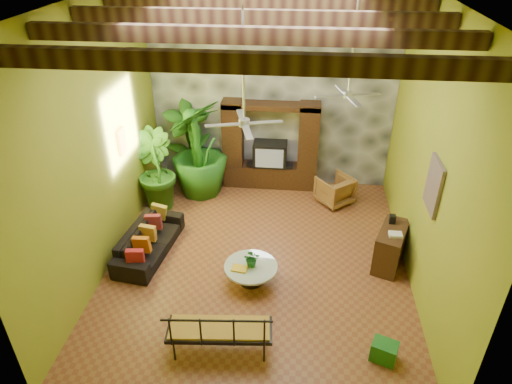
# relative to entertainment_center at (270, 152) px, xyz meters

# --- Properties ---
(ground) EXTENTS (7.00, 7.00, 0.00)m
(ground) POSITION_rel_entertainment_center_xyz_m (0.00, -3.14, -0.97)
(ground) COLOR brown
(ground) RESTS_ON ground
(ceiling) EXTENTS (6.00, 7.00, 0.02)m
(ceiling) POSITION_rel_entertainment_center_xyz_m (0.00, -3.14, 4.03)
(ceiling) COLOR silver
(ceiling) RESTS_ON back_wall
(back_wall) EXTENTS (6.00, 0.02, 5.00)m
(back_wall) POSITION_rel_entertainment_center_xyz_m (0.00, 0.36, 1.53)
(back_wall) COLOR olive
(back_wall) RESTS_ON ground
(left_wall) EXTENTS (0.02, 7.00, 5.00)m
(left_wall) POSITION_rel_entertainment_center_xyz_m (-3.00, -3.14, 1.53)
(left_wall) COLOR olive
(left_wall) RESTS_ON ground
(right_wall) EXTENTS (0.02, 7.00, 5.00)m
(right_wall) POSITION_rel_entertainment_center_xyz_m (3.00, -3.14, 1.53)
(right_wall) COLOR olive
(right_wall) RESTS_ON ground
(stone_accent_wall) EXTENTS (5.98, 0.10, 4.98)m
(stone_accent_wall) POSITION_rel_entertainment_center_xyz_m (0.00, 0.30, 1.53)
(stone_accent_wall) COLOR #3D4045
(stone_accent_wall) RESTS_ON ground
(ceiling_beams) EXTENTS (5.95, 5.36, 0.22)m
(ceiling_beams) POSITION_rel_entertainment_center_xyz_m (0.00, -3.14, 3.81)
(ceiling_beams) COLOR #3F2B14
(ceiling_beams) RESTS_ON ceiling
(entertainment_center) EXTENTS (2.40, 0.55, 2.30)m
(entertainment_center) POSITION_rel_entertainment_center_xyz_m (0.00, 0.00, 0.00)
(entertainment_center) COLOR black
(entertainment_center) RESTS_ON ground
(ceiling_fan_front) EXTENTS (1.28, 1.28, 1.86)m
(ceiling_fan_front) POSITION_rel_entertainment_center_xyz_m (-0.20, -3.54, 2.44)
(ceiling_fan_front) COLOR silver
(ceiling_fan_front) RESTS_ON ceiling
(ceiling_fan_back) EXTENTS (1.28, 1.28, 1.86)m
(ceiling_fan_back) POSITION_rel_entertainment_center_xyz_m (1.60, -1.94, 2.44)
(ceiling_fan_back) COLOR silver
(ceiling_fan_back) RESTS_ON ceiling
(wall_art_mask) EXTENTS (0.06, 0.32, 0.55)m
(wall_art_mask) POSITION_rel_entertainment_center_xyz_m (-2.96, -2.14, 1.13)
(wall_art_mask) COLOR gold
(wall_art_mask) RESTS_ON left_wall
(wall_art_painting) EXTENTS (0.06, 0.70, 0.90)m
(wall_art_painting) POSITION_rel_entertainment_center_xyz_m (2.96, -3.74, 1.33)
(wall_art_painting) COLOR #254887
(wall_art_painting) RESTS_ON right_wall
(sofa) EXTENTS (1.05, 2.12, 0.59)m
(sofa) POSITION_rel_entertainment_center_xyz_m (-2.30, -3.11, -0.67)
(sofa) COLOR black
(sofa) RESTS_ON ground
(wicker_armchair) EXTENTS (1.07, 1.07, 0.70)m
(wicker_armchair) POSITION_rel_entertainment_center_xyz_m (1.66, -0.70, -0.61)
(wicker_armchair) COLOR olive
(wicker_armchair) RESTS_ON ground
(tall_plant_a) EXTENTS (1.42, 1.21, 2.27)m
(tall_plant_a) POSITION_rel_entertainment_center_xyz_m (-2.09, -0.06, 0.17)
(tall_plant_a) COLOR #245B18
(tall_plant_a) RESTS_ON ground
(tall_plant_b) EXTENTS (1.38, 1.34, 1.95)m
(tall_plant_b) POSITION_rel_entertainment_center_xyz_m (-2.65, -1.29, 0.01)
(tall_plant_b) COLOR #2B671B
(tall_plant_b) RESTS_ON ground
(tall_plant_c) EXTENTS (1.84, 1.84, 2.45)m
(tall_plant_c) POSITION_rel_entertainment_center_xyz_m (-1.73, -0.54, 0.26)
(tall_plant_c) COLOR #266B1C
(tall_plant_c) RESTS_ON ground
(coffee_table) EXTENTS (1.02, 1.02, 0.40)m
(coffee_table) POSITION_rel_entertainment_center_xyz_m (-0.08, -3.81, -0.71)
(coffee_table) COLOR black
(coffee_table) RESTS_ON ground
(centerpiece_plant) EXTENTS (0.34, 0.30, 0.34)m
(centerpiece_plant) POSITION_rel_entertainment_center_xyz_m (-0.05, -3.80, -0.39)
(centerpiece_plant) COLOR #16561A
(centerpiece_plant) RESTS_ON coffee_table
(yellow_tray) EXTENTS (0.32, 0.24, 0.03)m
(yellow_tray) POSITION_rel_entertainment_center_xyz_m (-0.28, -3.93, -0.55)
(yellow_tray) COLOR yellow
(yellow_tray) RESTS_ON coffee_table
(iron_bench) EXTENTS (1.71, 0.73, 0.57)m
(iron_bench) POSITION_rel_entertainment_center_xyz_m (-0.39, -5.55, -0.44)
(iron_bench) COLOR black
(iron_bench) RESTS_ON ground
(side_console) EXTENTS (0.81, 1.15, 0.84)m
(side_console) POSITION_rel_entertainment_center_xyz_m (2.65, -2.97, -0.55)
(side_console) COLOR #342110
(side_console) RESTS_ON ground
(green_bin) EXTENTS (0.48, 0.42, 0.35)m
(green_bin) POSITION_rel_entertainment_center_xyz_m (2.23, -5.40, -0.79)
(green_bin) COLOR #217D3B
(green_bin) RESTS_ON ground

